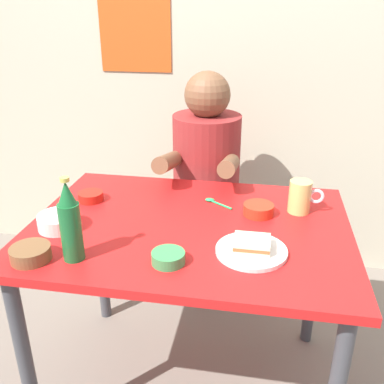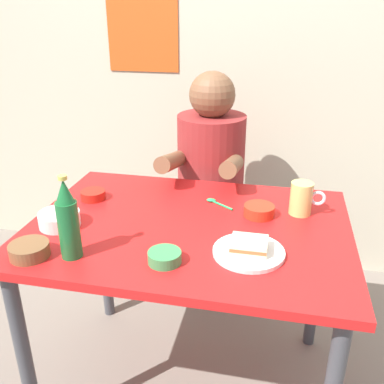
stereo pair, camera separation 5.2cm
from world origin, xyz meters
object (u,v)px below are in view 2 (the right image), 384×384
(person_seated, at_px, (211,159))
(rice_bowl_white, at_px, (59,218))
(dining_table, at_px, (189,247))
(sandwich, at_px, (249,245))
(beer_bottle, at_px, (68,221))
(stool, at_px, (210,234))
(beer_mug, at_px, (302,198))
(plate_orange, at_px, (249,252))

(person_seated, relative_size, rice_bowl_white, 5.14)
(dining_table, bearing_deg, sandwich, -34.58)
(sandwich, bearing_deg, beer_bottle, -166.88)
(dining_table, distance_m, beer_bottle, 0.46)
(stool, bearing_deg, beer_mug, -48.56)
(stool, bearing_deg, rice_bowl_white, -118.66)
(dining_table, xyz_separation_m, rice_bowl_white, (-0.43, -0.10, 0.12))
(rice_bowl_white, bearing_deg, sandwich, -4.26)
(sandwich, bearing_deg, person_seated, 108.08)
(stool, bearing_deg, plate_orange, -72.16)
(stool, bearing_deg, beer_bottle, -106.67)
(dining_table, bearing_deg, beer_bottle, -137.81)
(beer_mug, relative_size, rice_bowl_white, 0.90)
(beer_mug, bearing_deg, sandwich, -116.54)
(dining_table, height_order, beer_mug, beer_mug)
(dining_table, relative_size, plate_orange, 5.00)
(plate_orange, bearing_deg, rice_bowl_white, 175.74)
(beer_bottle, bearing_deg, beer_mug, 32.82)
(beer_bottle, relative_size, rice_bowl_white, 1.87)
(plate_orange, relative_size, beer_bottle, 0.84)
(sandwich, distance_m, beer_mug, 0.36)
(beer_bottle, bearing_deg, plate_orange, 13.12)
(dining_table, height_order, person_seated, person_seated)
(dining_table, distance_m, stool, 0.70)
(sandwich, height_order, rice_bowl_white, same)
(beer_mug, bearing_deg, person_seated, 132.14)
(sandwich, xyz_separation_m, beer_mug, (0.16, 0.32, 0.03))
(dining_table, xyz_separation_m, beer_mug, (0.38, 0.17, 0.15))
(person_seated, xyz_separation_m, plate_orange, (0.25, -0.77, -0.02))
(plate_orange, distance_m, beer_mug, 0.36)
(rice_bowl_white, bearing_deg, person_seated, 60.96)
(stool, height_order, plate_orange, plate_orange)
(sandwich, distance_m, rice_bowl_white, 0.65)
(dining_table, height_order, beer_bottle, beer_bottle)
(dining_table, height_order, rice_bowl_white, rice_bowl_white)
(person_seated, bearing_deg, sandwich, -71.92)
(stool, xyz_separation_m, beer_bottle, (-0.27, -0.90, 0.51))
(beer_mug, height_order, rice_bowl_white, beer_mug)
(sandwich, distance_m, beer_bottle, 0.54)
(stool, xyz_separation_m, plate_orange, (0.25, -0.78, 0.40))
(sandwich, xyz_separation_m, beer_bottle, (-0.52, -0.12, 0.09))
(stool, distance_m, beer_mug, 0.77)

